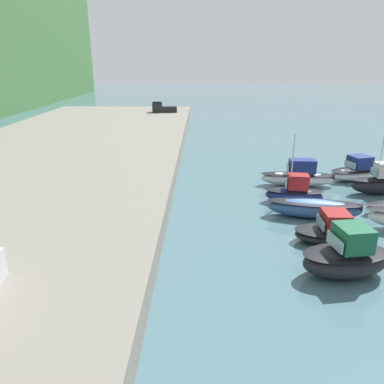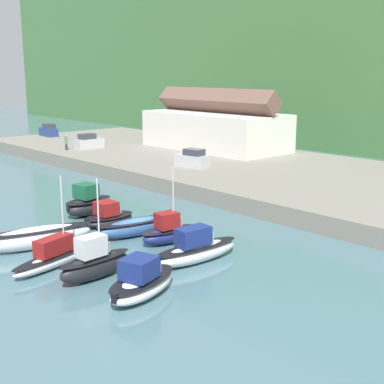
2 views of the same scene
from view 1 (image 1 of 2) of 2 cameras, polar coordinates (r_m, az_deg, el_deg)
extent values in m
plane|color=#476B75|center=(29.94, 17.52, -3.50)|extent=(320.00, 320.00, 0.00)
ellipsoid|color=black|center=(22.36, 22.25, -9.85)|extent=(3.12, 5.06, 1.62)
ellipsoid|color=black|center=(22.10, 22.43, -8.56)|extent=(3.23, 5.17, 0.12)
cube|color=#195638|center=(21.83, 23.28, -6.40)|extent=(2.04, 1.92, 1.31)
cube|color=#8CA5B2|center=(21.44, 20.94, -7.13)|extent=(1.61, 0.36, 0.65)
cube|color=black|center=(23.38, 27.19, -8.41)|extent=(0.40, 0.33, 0.56)
ellipsoid|color=black|center=(26.05, 20.28, -6.18)|extent=(2.40, 4.55, 0.96)
ellipsoid|color=black|center=(25.91, 20.37, -5.51)|extent=(2.50, 4.64, 0.12)
cube|color=maroon|center=(25.70, 21.03, -4.05)|extent=(1.77, 1.61, 1.14)
cube|color=#8CA5B2|center=(25.48, 18.98, -4.43)|extent=(1.58, 0.12, 0.57)
cube|color=black|center=(26.72, 24.72, -5.69)|extent=(0.36, 0.29, 0.56)
ellipsoid|color=#33568E|center=(29.45, 18.09, -2.44)|extent=(2.75, 6.98, 1.43)
ellipsoid|color=black|center=(29.28, 18.19, -1.54)|extent=(2.84, 7.13, 0.12)
cube|color=black|center=(30.02, 24.24, -2.24)|extent=(0.40, 0.33, 0.56)
ellipsoid|color=navy|center=(32.15, 15.26, -0.52)|extent=(2.23, 4.84, 1.22)
ellipsoid|color=black|center=(32.01, 15.32, 0.20)|extent=(2.31, 4.94, 0.12)
cube|color=maroon|center=(31.80, 15.86, 1.52)|extent=(1.44, 1.78, 1.21)
cube|color=#8CA5B2|center=(31.74, 14.11, 1.30)|extent=(1.13, 0.24, 0.60)
cylinder|color=silver|center=(31.27, 15.08, 4.51)|extent=(0.10, 0.10, 4.58)
ellipsoid|color=silver|center=(36.59, 15.75, 1.93)|extent=(2.14, 6.88, 1.31)
ellipsoid|color=black|center=(36.46, 15.82, 2.62)|extent=(2.22, 7.02, 0.12)
cube|color=navy|center=(36.31, 16.46, 3.82)|extent=(1.43, 2.45, 1.23)
cube|color=#8CA5B2|center=(36.11, 14.35, 3.63)|extent=(1.15, 0.17, 0.61)
cube|color=black|center=(37.26, 20.66, 2.13)|extent=(0.38, 0.30, 0.56)
ellipsoid|color=black|center=(36.90, 26.77, 0.89)|extent=(1.82, 5.27, 1.57)
ellipsoid|color=black|center=(36.75, 26.90, 1.71)|extent=(1.88, 5.37, 0.12)
cube|color=#8CA5B2|center=(36.19, 25.96, 2.74)|extent=(0.99, 0.17, 0.65)
cylinder|color=silver|center=(35.94, 27.00, 5.75)|extent=(0.10, 0.10, 4.86)
ellipsoid|color=white|center=(40.35, 23.68, 2.54)|extent=(3.84, 5.87, 1.22)
ellipsoid|color=black|center=(40.24, 23.76, 3.13)|extent=(3.96, 6.00, 0.12)
cube|color=navy|center=(40.22, 24.21, 4.22)|extent=(2.21, 2.33, 1.21)
cube|color=#8CA5B2|center=(39.56, 22.95, 3.89)|extent=(1.50, 0.57, 0.60)
cube|color=black|center=(41.97, 26.44, 3.09)|extent=(0.43, 0.38, 0.56)
cube|color=black|center=(74.55, -3.72, 12.47)|extent=(2.32, 3.68, 1.10)
cube|color=black|center=(74.51, -5.32, 12.74)|extent=(2.07, 2.06, 1.90)
cube|color=#2D333D|center=(74.44, -5.34, 13.27)|extent=(1.94, 1.78, 0.50)
camera|label=2|loc=(67.71, 32.27, 18.04)|focal=50.00mm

